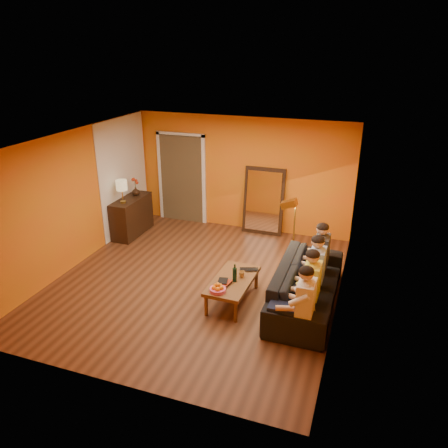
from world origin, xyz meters
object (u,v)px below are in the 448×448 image
(floor_lamp, at_px, (294,238))
(person_far_right, at_px, (321,256))
(sideboard, at_px, (132,216))
(vase, at_px, (136,191))
(sofa, at_px, (307,285))
(coffee_table, at_px, (233,290))
(person_mid_left, at_px, (311,286))
(wine_bottle, at_px, (235,273))
(tumbler, at_px, (242,274))
(person_mid_right, at_px, (317,270))
(dog, at_px, (305,311))
(laptop, at_px, (249,271))
(mirror_frame, at_px, (264,201))
(person_far_left, at_px, (305,305))
(table_lamp, at_px, (122,192))

(floor_lamp, distance_m, person_far_right, 0.67)
(sideboard, height_order, vase, vase)
(sofa, xyz_separation_m, floor_lamp, (-0.43, 0.99, 0.37))
(coffee_table, distance_m, person_mid_left, 1.37)
(sideboard, height_order, floor_lamp, floor_lamp)
(floor_lamp, height_order, person_far_right, floor_lamp)
(wine_bottle, bearing_deg, tumbler, 67.62)
(person_mid_right, bearing_deg, wine_bottle, -158.96)
(coffee_table, bearing_deg, sofa, 17.29)
(coffee_table, relative_size, dog, 1.97)
(sofa, height_order, dog, sofa)
(floor_lamp, bearing_deg, laptop, -118.40)
(person_far_right, xyz_separation_m, vase, (-4.37, 1.21, 0.34))
(laptop, bearing_deg, sideboard, 135.07)
(person_mid_left, bearing_deg, person_far_right, 90.00)
(laptop, bearing_deg, mirror_frame, 80.88)
(floor_lamp, bearing_deg, vase, 168.77)
(sofa, distance_m, person_mid_right, 0.30)
(wine_bottle, distance_m, tumbler, 0.21)
(dog, relative_size, person_mid_right, 0.51)
(floor_lamp, relative_size, person_mid_left, 1.18)
(sideboard, distance_m, wine_bottle, 3.70)
(person_mid_right, relative_size, vase, 6.39)
(person_far_left, relative_size, person_mid_left, 1.00)
(sideboard, xyz_separation_m, person_far_left, (4.37, -2.61, 0.18))
(sideboard, height_order, laptop, sideboard)
(sofa, relative_size, coffee_table, 1.99)
(coffee_table, height_order, wine_bottle, wine_bottle)
(vase, bearing_deg, sideboard, -90.00)
(table_lamp, relative_size, person_mid_left, 0.42)
(sideboard, xyz_separation_m, laptop, (3.24, -1.60, 0.01))
(laptop, bearing_deg, vase, 131.63)
(person_mid_left, distance_m, person_far_right, 1.10)
(person_far_right, relative_size, wine_bottle, 3.94)
(wine_bottle, relative_size, tumbler, 2.82)
(mirror_frame, xyz_separation_m, coffee_table, (0.27, -3.03, -0.55))
(sideboard, bearing_deg, laptop, -26.26)
(sofa, xyz_separation_m, tumbler, (-1.06, -0.21, 0.12))
(table_lamp, distance_m, person_mid_right, 4.56)
(wine_bottle, xyz_separation_m, vase, (-3.11, 2.25, 0.37))
(dog, height_order, person_mid_right, person_mid_right)
(coffee_table, distance_m, floor_lamp, 1.60)
(sideboard, relative_size, dog, 1.90)
(person_far_right, bearing_deg, person_mid_right, -90.00)
(floor_lamp, xyz_separation_m, person_far_left, (0.56, -1.99, -0.11))
(floor_lamp, bearing_deg, mirror_frame, 122.51)
(tumbler, height_order, laptop, tumbler)
(person_far_left, xyz_separation_m, laptop, (-1.13, 1.02, -0.18))
(table_lamp, height_order, tumbler, table_lamp)
(table_lamp, bearing_deg, person_mid_right, -15.53)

